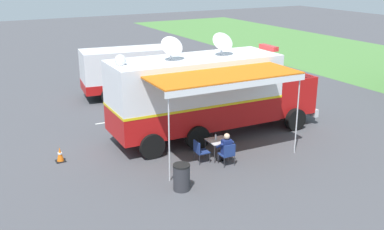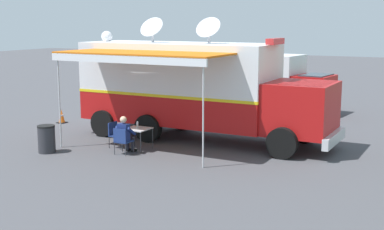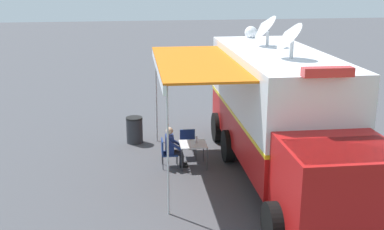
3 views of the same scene
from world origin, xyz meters
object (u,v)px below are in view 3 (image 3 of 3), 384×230
Objects in this scene: folding_chair_at_table at (166,151)px; folding_chair_beside_table at (188,141)px; command_truck at (281,111)px; folding_table at (193,145)px; seated_responder at (173,146)px; trash_bin at (135,130)px; traffic_cone at (235,108)px; water_bottle at (196,140)px.

folding_chair_beside_table is (-0.76, -0.77, 0.00)m from folding_chair_at_table.
folding_chair_at_table is (3.13, -1.13, -1.43)m from command_truck.
folding_table is 0.94× the size of folding_chair_beside_table.
seated_responder reaches higher than folding_chair_at_table.
folding_chair_at_table is 0.96× the size of trash_bin.
trash_bin is 5.21m from traffic_cone.
folding_chair_beside_table is at bearing -134.71° from folding_chair_at_table.
seated_responder is 6.27m from traffic_cone.
command_truck is 16.47× the size of traffic_cone.
command_truck reaches higher than folding_table.
trash_bin is at bearing -66.06° from seated_responder.
folding_chair_beside_table is at bearing -126.48° from seated_responder.
folding_table is 0.20m from water_bottle.
seated_responder is (0.72, -0.02, -0.18)m from water_bottle.
water_bottle is at bearing 178.80° from seated_responder.
folding_chair_beside_table is (0.04, -0.85, -0.16)m from folding_table.
folding_chair_beside_table is at bearing -38.67° from command_truck.
water_bottle is at bearing 178.72° from folding_chair_at_table.
seated_responder is 2.62m from trash_bin.
folding_table is 3.67× the size of water_bottle.
folding_chair_at_table is 2.54m from trash_bin.
traffic_cone is at bearing -114.82° from water_bottle.
traffic_cone is at bearing -92.35° from command_truck.
traffic_cone is (-2.60, -5.44, -0.39)m from folding_table.
command_truck is 7.64× the size of seated_responder.
traffic_cone is (-3.21, -5.37, -0.37)m from seated_responder.
command_truck is 3.36m from folding_chair_beside_table.
command_truck is at bearing 160.20° from folding_chair_at_table.
trash_bin is (0.87, -2.38, -0.06)m from folding_chair_at_table.
command_truck is 10.98× the size of folding_chair_beside_table.
folding_chair_at_table reaches higher than traffic_cone.
folding_chair_at_table is (0.91, -0.02, -0.32)m from water_bottle.
folding_chair_beside_table is 1.50× the size of traffic_cone.
traffic_cone is (-2.49, -5.38, -0.55)m from water_bottle.
folding_table is 1.42× the size of traffic_cone.
water_bottle is at bearing -150.37° from folding_table.
water_bottle reaches higher than folding_chair_at_table.
command_truck is 11.63× the size of folding_table.
command_truck is at bearing 87.65° from traffic_cone.
command_truck is 42.65× the size of water_bottle.
command_truck is 2.72m from water_bottle.
seated_responder is 2.16× the size of traffic_cone.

